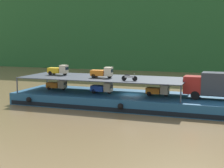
{
  "coord_description": "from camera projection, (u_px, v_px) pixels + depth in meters",
  "views": [
    {
      "loc": [
        11.22,
        -38.77,
        8.37
      ],
      "look_at": [
        -2.57,
        0.0,
        2.7
      ],
      "focal_mm": 52.5,
      "sensor_mm": 36.0,
      "label": 1
    }
  ],
  "objects": [
    {
      "name": "mini_truck_lower_mid",
      "position": [
        158.0,
        90.0,
        39.7
      ],
      "size": [
        2.79,
        1.3,
        1.38
      ],
      "color": "orange",
      "rests_on": "cargo_barge"
    },
    {
      "name": "covered_lorry",
      "position": [
        216.0,
        85.0,
        37.21
      ],
      "size": [
        7.89,
        2.43,
        3.1
      ],
      "color": "maroon",
      "rests_on": "cargo_barge"
    },
    {
      "name": "mini_truck_lower_stern",
      "position": [
        57.0,
        85.0,
        44.58
      ],
      "size": [
        2.77,
        1.25,
        1.38
      ],
      "color": "orange",
      "rests_on": "cargo_barge"
    },
    {
      "name": "ground_plane",
      "position": [
        131.0,
        106.0,
        41.06
      ],
      "size": [
        400.0,
        400.0,
        0.0
      ],
      "primitive_type": "plane",
      "color": "brown"
    },
    {
      "name": "mini_truck_upper_stern",
      "position": [
        58.0,
        70.0,
        44.51
      ],
      "size": [
        2.74,
        1.2,
        1.38
      ],
      "color": "gold",
      "rests_on": "cargo_rack"
    },
    {
      "name": "mini_truck_lower_aft",
      "position": [
        102.0,
        88.0,
        41.6
      ],
      "size": [
        2.79,
        1.28,
        1.38
      ],
      "color": "#1E47B7",
      "rests_on": "cargo_barge"
    },
    {
      "name": "cargo_barge",
      "position": [
        131.0,
        100.0,
        40.94
      ],
      "size": [
        30.13,
        8.9,
        1.5
      ],
      "color": "navy",
      "rests_on": "ground"
    },
    {
      "name": "hillside_far_bank",
      "position": [
        189.0,
        6.0,
        93.92
      ],
      "size": [
        122.67,
        29.92,
        31.44
      ],
      "color": "#235628",
      "rests_on": "ground"
    },
    {
      "name": "motorcycle_upper_port",
      "position": [
        129.0,
        77.0,
        38.27
      ],
      "size": [
        1.9,
        0.55,
        0.87
      ],
      "color": "black",
      "rests_on": "cargo_rack"
    },
    {
      "name": "cargo_rack",
      "position": [
        103.0,
        78.0,
        41.85
      ],
      "size": [
        20.93,
        7.57,
        2.0
      ],
      "color": "#383D47",
      "rests_on": "cargo_barge"
    },
    {
      "name": "mini_truck_upper_mid",
      "position": [
        102.0,
        72.0,
        41.18
      ],
      "size": [
        2.78,
        1.28,
        1.38
      ],
      "color": "orange",
      "rests_on": "cargo_rack"
    }
  ]
}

